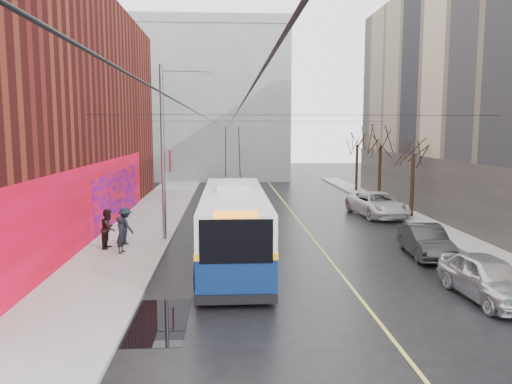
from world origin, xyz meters
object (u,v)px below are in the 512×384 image
streetlight_pole (166,148)px  following_car (236,196)px  pedestrian_a (121,235)px  pedestrian_c (125,226)px  tree_near (414,142)px  trolleybus (234,224)px  tree_mid (381,136)px  parked_car_c (377,204)px  pedestrian_b (108,229)px  tree_far (357,136)px  parked_car_a (488,278)px  parked_car_b (425,241)px

streetlight_pole → following_car: (3.78, 11.78, -4.06)m
pedestrian_a → pedestrian_c: pedestrian_c is taller
tree_near → trolleybus: 15.76m
tree_mid → pedestrian_a: 23.58m
parked_car_c → pedestrian_b: bearing=-158.2°
tree_far → trolleybus: bearing=-116.2°
tree_far → following_car: 14.68m
streetlight_pole → tree_near: bearing=21.6°
tree_mid → pedestrian_a: bearing=-136.8°
pedestrian_b → pedestrian_c: pedestrian_b is taller
tree_mid → parked_car_a: bearing=-98.1°
parked_car_a → parked_car_c: 16.57m
pedestrian_b → tree_near: bearing=-60.4°
pedestrian_c → parked_car_a: bearing=-164.2°
parked_car_b → pedestrian_b: pedestrian_b is taller
parked_car_a → pedestrian_a: bearing=151.0°
tree_near → trolleybus: size_ratio=0.51×
following_car → pedestrian_a: bearing=-103.2°
streetlight_pole → pedestrian_b: 4.93m
parked_car_b → following_car: (-8.34, 15.54, 0.07)m
pedestrian_a → pedestrian_b: (-0.79, 0.94, 0.12)m
tree_near → parked_car_b: (-3.01, -9.76, -4.26)m
trolleybus → parked_car_b: (8.75, 0.18, -0.94)m
tree_far → following_car: size_ratio=1.42×
tree_near → parked_car_c: tree_near is taller
tree_mid → tree_far: tree_mid is taller
tree_mid → following_car: size_ratio=1.44×
tree_near → parked_car_c: (-2.00, 0.92, -4.18)m
tree_far → parked_car_b: bearing=-97.2°
pedestrian_b → parked_car_a: bearing=-112.5°
parked_car_c → parked_car_b: bearing=-103.0°
tree_near → parked_car_c: 4.72m
streetlight_pole → tree_near: size_ratio=1.41×
pedestrian_a → parked_car_c: bearing=-46.1°
pedestrian_b → parked_car_c: bearing=-55.2°
pedestrian_b → pedestrian_c: 1.04m
streetlight_pole → parked_car_b: streetlight_pole is taller
tree_near → following_car: size_ratio=1.38×
tree_mid → trolleybus: size_ratio=0.53×
parked_car_a → parked_car_c: bearing=83.0°
streetlight_pole → following_car: size_ratio=1.94×
parked_car_a → tree_near: bearing=75.5°
streetlight_pole → parked_car_b: bearing=-17.2°
streetlight_pole → pedestrian_a: (-1.78, -2.87, -3.86)m
parked_car_a → parked_car_b: parked_car_a is taller
parked_car_a → pedestrian_b: 16.41m
pedestrian_c → pedestrian_a: bearing=142.5°
following_car → pedestrian_c: pedestrian_c is taller
parked_car_c → following_car: bearing=145.0°
tree_near → tree_far: (0.00, 14.00, 0.17)m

